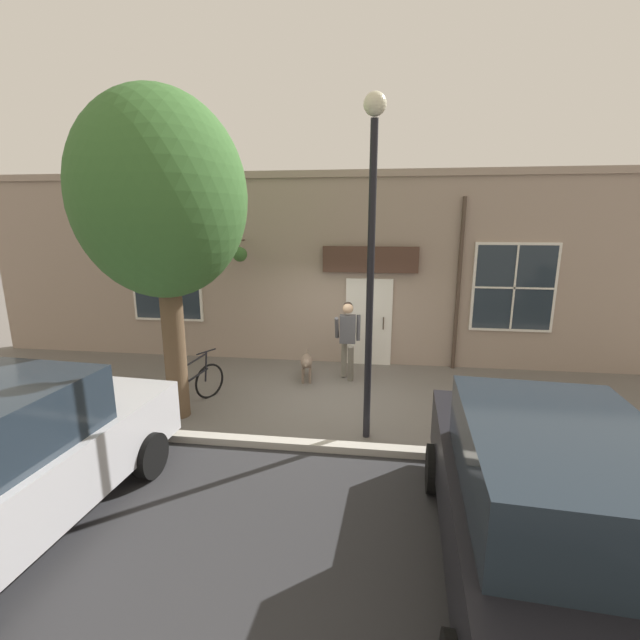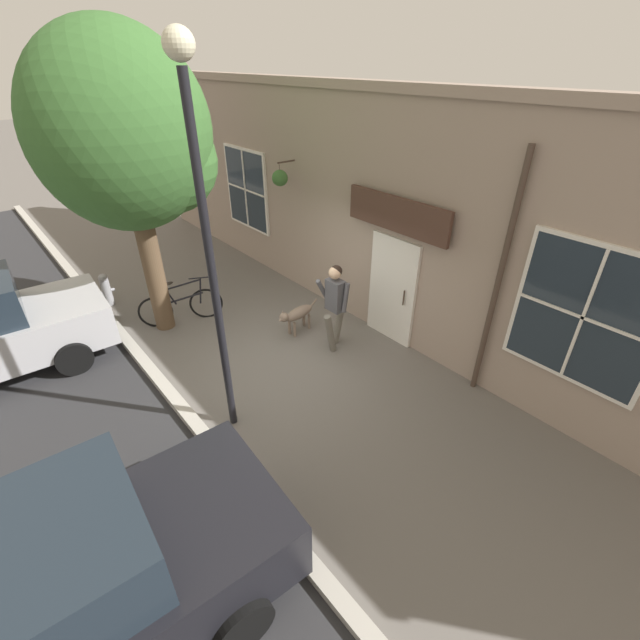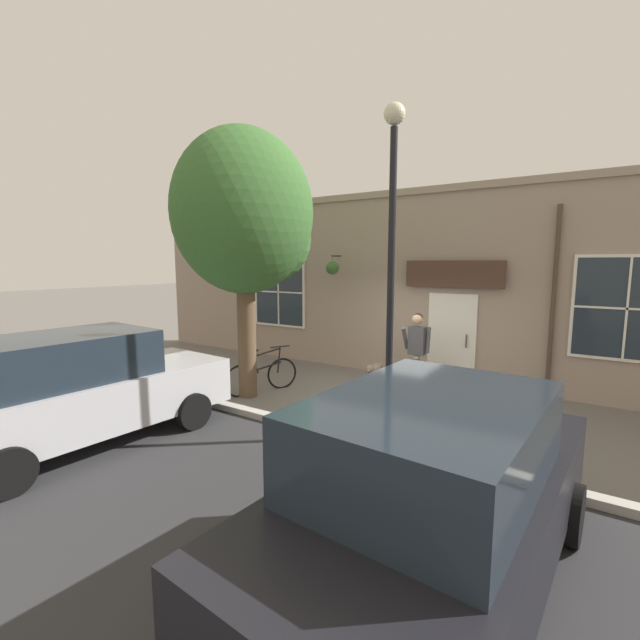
{
  "view_description": "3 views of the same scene",
  "coord_description": "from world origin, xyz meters",
  "px_view_note": "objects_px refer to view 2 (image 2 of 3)",
  "views": [
    {
      "loc": [
        7.88,
        0.88,
        3.42
      ],
      "look_at": [
        -1.32,
        -0.34,
        1.27
      ],
      "focal_mm": 24.0,
      "sensor_mm": 36.0,
      "label": 1
    },
    {
      "loc": [
        3.61,
        5.37,
        4.88
      ],
      "look_at": [
        -0.41,
        0.65,
        1.04
      ],
      "focal_mm": 24.0,
      "sensor_mm": 36.0,
      "label": 2
    },
    {
      "loc": [
        7.63,
        3.5,
        2.81
      ],
      "look_at": [
        -0.01,
        -1.5,
        1.57
      ],
      "focal_mm": 24.0,
      "sensor_mm": 36.0,
      "label": 3
    }
  ],
  "objects_px": {
    "dog_on_leash": "(297,314)",
    "street_tree_by_curb": "(132,140)",
    "fire_hydrant": "(106,289)",
    "parked_car_mid_block": "(40,610)",
    "pedestrian_walking": "(335,300)",
    "leaning_bicycle": "(181,306)",
    "street_lamp": "(203,213)"
  },
  "relations": [
    {
      "from": "parked_car_mid_block",
      "to": "fire_hydrant",
      "type": "xyz_separation_m",
      "value": [
        -2.52,
        -6.76,
        -0.48
      ]
    },
    {
      "from": "parked_car_mid_block",
      "to": "street_lamp",
      "type": "bearing_deg",
      "value": -148.79
    },
    {
      "from": "parked_car_mid_block",
      "to": "fire_hydrant",
      "type": "relative_size",
      "value": 5.72
    },
    {
      "from": "pedestrian_walking",
      "to": "street_tree_by_curb",
      "type": "xyz_separation_m",
      "value": [
        2.11,
        -2.84,
        2.63
      ]
    },
    {
      "from": "street_tree_by_curb",
      "to": "fire_hydrant",
      "type": "distance_m",
      "value": 3.78
    },
    {
      "from": "pedestrian_walking",
      "to": "fire_hydrant",
      "type": "relative_size",
      "value": 2.25
    },
    {
      "from": "street_tree_by_curb",
      "to": "parked_car_mid_block",
      "type": "distance_m",
      "value": 6.59
    },
    {
      "from": "leaning_bicycle",
      "to": "parked_car_mid_block",
      "type": "height_order",
      "value": "parked_car_mid_block"
    },
    {
      "from": "pedestrian_walking",
      "to": "street_tree_by_curb",
      "type": "height_order",
      "value": "street_tree_by_curb"
    },
    {
      "from": "parked_car_mid_block",
      "to": "street_lamp",
      "type": "xyz_separation_m",
      "value": [
        -2.77,
        -1.68,
        2.45
      ]
    },
    {
      "from": "parked_car_mid_block",
      "to": "fire_hydrant",
      "type": "height_order",
      "value": "parked_car_mid_block"
    },
    {
      "from": "street_lamp",
      "to": "pedestrian_walking",
      "type": "bearing_deg",
      "value": -169.09
    },
    {
      "from": "leaning_bicycle",
      "to": "fire_hydrant",
      "type": "relative_size",
      "value": 2.11
    },
    {
      "from": "pedestrian_walking",
      "to": "leaning_bicycle",
      "type": "relative_size",
      "value": 1.07
    },
    {
      "from": "pedestrian_walking",
      "to": "fire_hydrant",
      "type": "height_order",
      "value": "pedestrian_walking"
    },
    {
      "from": "fire_hydrant",
      "to": "parked_car_mid_block",
      "type": "bearing_deg",
      "value": 69.53
    },
    {
      "from": "street_tree_by_curb",
      "to": "fire_hydrant",
      "type": "height_order",
      "value": "street_tree_by_curb"
    },
    {
      "from": "fire_hydrant",
      "to": "street_tree_by_curb",
      "type": "bearing_deg",
      "value": 112.07
    },
    {
      "from": "pedestrian_walking",
      "to": "leaning_bicycle",
      "type": "xyz_separation_m",
      "value": [
        1.84,
        -2.8,
        -0.67
      ]
    },
    {
      "from": "dog_on_leash",
      "to": "fire_hydrant",
      "type": "xyz_separation_m",
      "value": [
        2.57,
        -3.71,
        -0.03
      ]
    },
    {
      "from": "street_tree_by_curb",
      "to": "parked_car_mid_block",
      "type": "height_order",
      "value": "street_tree_by_curb"
    },
    {
      "from": "street_tree_by_curb",
      "to": "street_lamp",
      "type": "bearing_deg",
      "value": 82.23
    },
    {
      "from": "street_tree_by_curb",
      "to": "fire_hydrant",
      "type": "relative_size",
      "value": 7.07
    },
    {
      "from": "parked_car_mid_block",
      "to": "fire_hydrant",
      "type": "distance_m",
      "value": 7.23
    },
    {
      "from": "leaning_bicycle",
      "to": "fire_hydrant",
      "type": "distance_m",
      "value": 2.03
    },
    {
      "from": "leaning_bicycle",
      "to": "street_lamp",
      "type": "distance_m",
      "value": 4.48
    },
    {
      "from": "pedestrian_walking",
      "to": "dog_on_leash",
      "type": "xyz_separation_m",
      "value": [
        0.24,
        -0.87,
        -0.62
      ]
    },
    {
      "from": "dog_on_leash",
      "to": "street_lamp",
      "type": "xyz_separation_m",
      "value": [
        2.32,
        1.36,
        2.9
      ]
    },
    {
      "from": "dog_on_leash",
      "to": "parked_car_mid_block",
      "type": "relative_size",
      "value": 0.25
    },
    {
      "from": "pedestrian_walking",
      "to": "leaning_bicycle",
      "type": "height_order",
      "value": "pedestrian_walking"
    },
    {
      "from": "dog_on_leash",
      "to": "street_tree_by_curb",
      "type": "distance_m",
      "value": 4.24
    },
    {
      "from": "street_tree_by_curb",
      "to": "fire_hydrant",
      "type": "xyz_separation_m",
      "value": [
        0.71,
        -1.74,
        -3.28
      ]
    }
  ]
}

